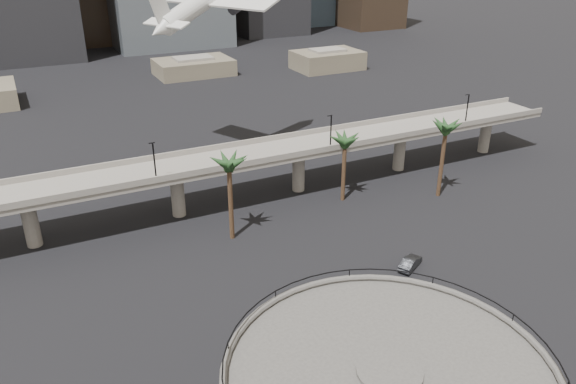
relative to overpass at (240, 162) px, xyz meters
name	(u,v)px	position (x,y,z in m)	size (l,w,h in m)	color
overpass	(240,162)	(0.00, 0.00, 0.00)	(130.00, 9.30, 14.70)	gray
palm_trees	(346,145)	(14.02, -10.35, 4.09)	(42.40, 10.40, 14.00)	#462D1E
low_buildings	(153,76)	(6.89, 87.30, -4.48)	(135.00, 27.50, 6.80)	brown
car_a	(328,336)	(-4.91, -38.01, -6.58)	(1.79, 4.45, 1.51)	maroon
car_b	(410,263)	(12.95, -29.77, -6.54)	(1.69, 4.85, 1.60)	black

